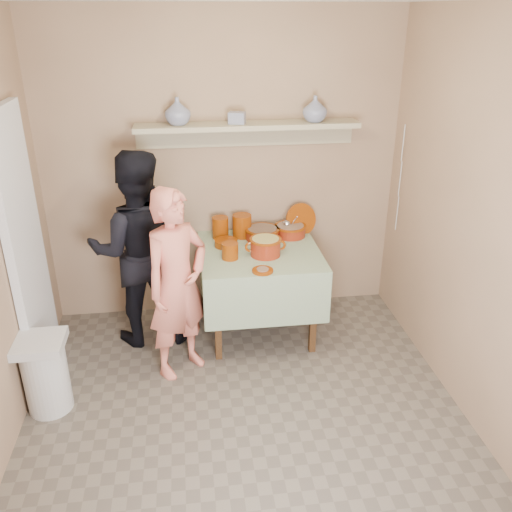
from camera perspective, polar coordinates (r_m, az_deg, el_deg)
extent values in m
plane|color=#62584D|center=(3.74, -0.79, -18.41)|extent=(3.50, 3.50, 0.00)
cube|color=silver|center=(4.14, -23.05, 0.53)|extent=(0.06, 0.70, 2.00)
cylinder|color=#722C07|center=(4.62, -3.78, 2.99)|extent=(0.14, 0.14, 0.19)
cylinder|color=#722C07|center=(4.64, -1.48, 3.20)|extent=(0.16, 0.16, 0.20)
cylinder|color=#722C07|center=(4.24, -2.75, 0.54)|extent=(0.13, 0.13, 0.13)
cylinder|color=#722C07|center=(4.48, -3.18, 1.39)|extent=(0.19, 0.19, 0.06)
cylinder|color=#722C07|center=(4.74, 4.76, 3.86)|extent=(0.30, 0.19, 0.27)
imported|color=navy|center=(4.51, 6.22, 15.15)|extent=(0.25, 0.25, 0.20)
imported|color=navy|center=(4.40, -8.25, 14.85)|extent=(0.23, 0.23, 0.21)
cube|color=navy|center=(4.41, -2.01, 14.32)|extent=(0.15, 0.12, 0.09)
imported|color=#DF7260|center=(3.97, -8.27, -2.98)|extent=(0.63, 0.60, 1.46)
imported|color=black|center=(4.41, -12.29, 0.65)|extent=(0.81, 0.65, 1.61)
cube|color=#A17F62|center=(4.66, -3.53, 8.97)|extent=(3.00, 0.02, 2.60)
cube|color=#A17F62|center=(3.51, 24.40, 1.38)|extent=(0.02, 3.50, 2.60)
cube|color=#4C2D16|center=(4.24, -4.05, -6.70)|extent=(0.05, 0.05, 0.71)
cube|color=#4C2D16|center=(4.34, 6.06, -5.99)|extent=(0.05, 0.05, 0.71)
cube|color=#4C2D16|center=(4.90, -4.67, -2.12)|extent=(0.05, 0.05, 0.71)
cube|color=#4C2D16|center=(4.99, 4.07, -1.59)|extent=(0.05, 0.05, 0.71)
cube|color=#4C2D16|center=(4.43, 0.37, 0.31)|extent=(0.90, 0.90, 0.04)
cube|color=#24591E|center=(4.42, 0.37, 0.61)|extent=(0.96, 0.96, 0.01)
cube|color=#24591E|center=(4.09, 1.30, -4.86)|extent=(0.96, 0.01, 0.44)
cube|color=#24591E|center=(4.94, -0.41, 0.58)|extent=(0.96, 0.01, 0.44)
cube|color=#24591E|center=(4.48, -5.74, -2.24)|extent=(0.01, 0.96, 0.44)
cube|color=#24591E|center=(4.60, 6.30, -1.52)|extent=(0.01, 0.96, 0.44)
cylinder|color=maroon|center=(4.61, 0.66, 2.36)|extent=(0.28, 0.28, 0.09)
cylinder|color=#722C07|center=(4.59, 0.67, 2.84)|extent=(0.30, 0.30, 0.01)
cylinder|color=brown|center=(4.60, 0.67, 2.65)|extent=(0.25, 0.25, 0.05)
cylinder|color=maroon|center=(4.68, 3.63, 2.68)|extent=(0.26, 0.26, 0.09)
cylinder|color=#722C07|center=(4.66, 3.65, 3.15)|extent=(0.28, 0.28, 0.01)
cylinder|color=#8C6B54|center=(4.67, 3.64, 2.97)|extent=(0.23, 0.23, 0.05)
cylinder|color=silver|center=(4.54, 4.05, 3.74)|extent=(0.01, 0.22, 0.16)
sphere|color=silver|center=(4.67, 3.25, 3.38)|extent=(0.07, 0.07, 0.07)
cylinder|color=maroon|center=(4.29, 1.00, 0.96)|extent=(0.24, 0.24, 0.14)
cylinder|color=#722C07|center=(4.27, 1.01, 1.75)|extent=(0.25, 0.25, 0.01)
cylinder|color=tan|center=(4.27, 1.01, 1.56)|extent=(0.21, 0.21, 0.05)
torus|color=#722C07|center=(4.27, -0.59, 0.96)|extent=(0.09, 0.02, 0.09)
torus|color=#722C07|center=(4.31, 2.58, 1.13)|extent=(0.09, 0.02, 0.09)
cylinder|color=#722C07|center=(4.04, 0.70, -1.55)|extent=(0.16, 0.16, 0.02)
cylinder|color=#8C6B54|center=(4.04, 0.70, -1.41)|extent=(0.09, 0.09, 0.01)
cube|color=tan|center=(4.45, -0.88, 13.56)|extent=(1.80, 0.25, 0.04)
cube|color=tan|center=(4.59, -1.06, 12.62)|extent=(1.80, 0.02, 0.18)
cylinder|color=silver|center=(4.06, -21.20, -11.88)|extent=(0.30, 0.30, 0.50)
cube|color=silver|center=(3.91, -21.83, -8.55)|extent=(0.32, 0.32, 0.06)
cylinder|color=silver|center=(4.69, 15.24, 11.42)|extent=(0.01, 0.01, 0.30)
cylinder|color=silver|center=(4.74, 14.93, 7.84)|extent=(0.01, 0.01, 0.30)
cylinder|color=silver|center=(4.82, 14.63, 4.36)|extent=(0.01, 0.01, 0.30)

